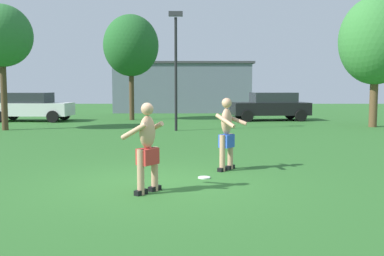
% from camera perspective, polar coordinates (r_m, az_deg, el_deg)
% --- Properties ---
extents(ground_plane, '(80.00, 80.00, 0.00)m').
position_cam_1_polar(ground_plane, '(8.88, -4.64, -7.23)').
color(ground_plane, '#2D6628').
extents(player_near, '(0.79, 0.76, 1.65)m').
position_cam_1_polar(player_near, '(8.06, -5.76, -2.28)').
color(player_near, black).
rests_on(player_near, ground_plane).
extents(player_in_blue, '(0.76, 0.76, 1.67)m').
position_cam_1_polar(player_in_blue, '(10.20, 4.54, -0.59)').
color(player_in_blue, black).
rests_on(player_in_blue, ground_plane).
extents(frisbee, '(0.26, 0.26, 0.03)m').
position_cam_1_polar(frisbee, '(9.42, 1.60, -6.40)').
color(frisbee, white).
rests_on(frisbee, ground_plane).
extents(car_white_near_post, '(4.39, 2.21, 1.58)m').
position_cam_1_polar(car_white_near_post, '(26.07, -20.04, 2.64)').
color(car_white_near_post, white).
rests_on(car_white_near_post, ground_plane).
extents(car_black_mid_lot, '(4.47, 2.40, 1.58)m').
position_cam_1_polar(car_black_mid_lot, '(25.44, 10.14, 2.83)').
color(car_black_mid_lot, black).
rests_on(car_black_mid_lot, ground_plane).
extents(lamp_post, '(0.60, 0.24, 5.12)m').
position_cam_1_polar(lamp_post, '(19.26, -2.07, 9.12)').
color(lamp_post, black).
rests_on(lamp_post, ground_plane).
extents(outbuilding_behind_lot, '(10.33, 5.34, 3.71)m').
position_cam_1_polar(outbuilding_behind_lot, '(34.03, -1.16, 5.29)').
color(outbuilding_behind_lot, slate).
rests_on(outbuilding_behind_lot, ground_plane).
extents(tree_left_field, '(2.65, 2.65, 5.48)m').
position_cam_1_polar(tree_left_field, '(21.26, -23.32, 10.81)').
color(tree_left_field, '#4C3823').
rests_on(tree_left_field, ground_plane).
extents(tree_right_field, '(3.40, 3.40, 6.14)m').
position_cam_1_polar(tree_right_field, '(22.79, 22.66, 10.33)').
color(tree_right_field, brown).
rests_on(tree_right_field, ground_plane).
extents(tree_behind_players, '(3.13, 3.13, 5.97)m').
position_cam_1_polar(tree_behind_players, '(25.69, -7.84, 10.46)').
color(tree_behind_players, '#4C3823').
rests_on(tree_behind_players, ground_plane).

